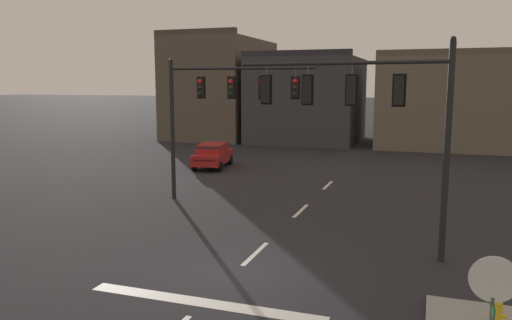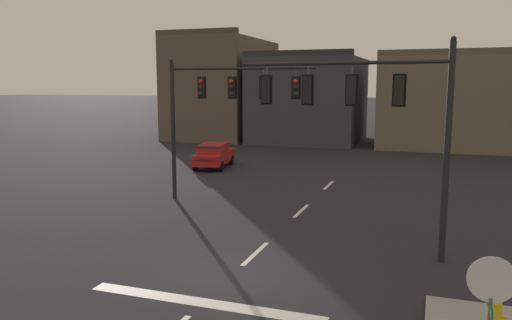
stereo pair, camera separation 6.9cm
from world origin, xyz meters
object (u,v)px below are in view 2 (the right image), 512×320
object	(u,v)px
signal_mast_far_side	(220,100)
signal_mast_near_side	(370,107)
car_lot_nearside	(214,155)
fire_hydrant	(496,317)
stop_sign	(491,298)

from	to	relation	value
signal_mast_far_side	signal_mast_near_side	bearing A→B (deg)	-34.52
car_lot_nearside	fire_hydrant	size ratio (longest dim) A/B	6.19
stop_sign	car_lot_nearside	world-z (taller)	stop_sign
stop_sign	fire_hydrant	size ratio (longest dim) A/B	3.77
car_lot_nearside	fire_hydrant	distance (m)	24.04
signal_mast_near_side	car_lot_nearside	distance (m)	18.67
signal_mast_far_side	car_lot_nearside	xyz separation A→B (m)	(-4.35, 8.86, -3.89)
stop_sign	fire_hydrant	distance (m)	3.95
stop_sign	car_lot_nearside	size ratio (longest dim) A/B	0.61
stop_sign	car_lot_nearside	distance (m)	26.53
signal_mast_near_side	fire_hydrant	world-z (taller)	signal_mast_near_side
stop_sign	car_lot_nearside	xyz separation A→B (m)	(-14.71, 22.04, -1.29)
signal_mast_near_side	car_lot_nearside	bearing A→B (deg)	130.13
signal_mast_near_side	fire_hydrant	distance (m)	7.28
signal_mast_near_side	stop_sign	world-z (taller)	signal_mast_near_side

